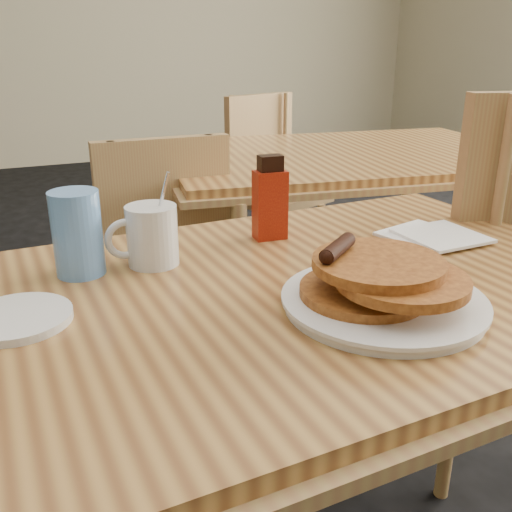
# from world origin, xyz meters

# --- Properties ---
(wall_back) EXTENTS (8.00, 0.00, 8.00)m
(wall_back) POSITION_xyz_m (0.00, 5.00, 1.40)
(wall_back) COLOR #BCAE92
(wall_back) RESTS_ON ground
(main_table) EXTENTS (1.18, 0.82, 0.75)m
(main_table) POSITION_xyz_m (0.07, -0.00, 0.71)
(main_table) COLOR #AD7C3D
(main_table) RESTS_ON floor
(neighbor_table) EXTENTS (1.45, 1.09, 0.75)m
(neighbor_table) POSITION_xyz_m (0.78, 0.97, 0.71)
(neighbor_table) COLOR #AD7C3D
(neighbor_table) RESTS_ON floor
(chair_main_far) EXTENTS (0.40, 0.40, 0.87)m
(chair_main_far) POSITION_xyz_m (0.06, 0.72, 0.51)
(chair_main_far) COLOR #9D7F4A
(chair_main_far) RESTS_ON floor
(chair_neighbor_far) EXTENTS (0.50, 0.51, 0.88)m
(chair_neighbor_far) POSITION_xyz_m (0.80, 1.70, 0.52)
(chair_neighbor_far) COLOR #9D7F4A
(chair_neighbor_far) RESTS_ON floor
(chair_neighbor_near) EXTENTS (0.57, 0.57, 1.02)m
(chair_neighbor_near) POSITION_xyz_m (0.76, 0.21, 0.61)
(chair_neighbor_near) COLOR #9D7F4A
(chair_neighbor_near) RESTS_ON floor
(pancake_plate) EXTENTS (0.30, 0.30, 0.10)m
(pancake_plate) POSITION_xyz_m (0.13, -0.14, 0.78)
(pancake_plate) COLOR white
(pancake_plate) RESTS_ON main_table
(coffee_mug) EXTENTS (0.13, 0.09, 0.17)m
(coffee_mug) POSITION_xyz_m (-0.14, 0.18, 0.80)
(coffee_mug) COLOR white
(coffee_mug) RESTS_ON main_table
(syrup_bottle) EXTENTS (0.07, 0.05, 0.17)m
(syrup_bottle) POSITION_xyz_m (0.11, 0.22, 0.83)
(syrup_bottle) COLOR #720609
(syrup_bottle) RESTS_ON main_table
(napkin_stack) EXTENTS (0.18, 0.19, 0.01)m
(napkin_stack) POSITION_xyz_m (0.41, 0.08, 0.76)
(napkin_stack) COLOR white
(napkin_stack) RESTS_ON main_table
(blue_tumbler) EXTENTS (0.10, 0.10, 0.14)m
(blue_tumbler) POSITION_xyz_m (-0.26, 0.18, 0.82)
(blue_tumbler) COLOR #5E94DC
(blue_tumbler) RESTS_ON main_table
(side_saucer) EXTENTS (0.17, 0.17, 0.01)m
(side_saucer) POSITION_xyz_m (-0.37, 0.03, 0.76)
(side_saucer) COLOR white
(side_saucer) RESTS_ON main_table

